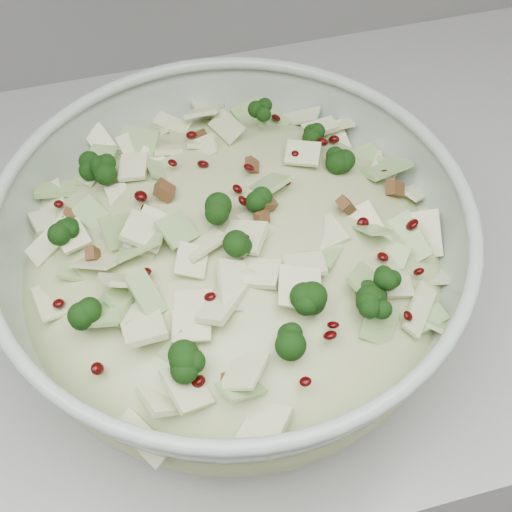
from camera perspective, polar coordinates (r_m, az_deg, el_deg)
The scene contains 2 objects.
mixing_bowl at distance 0.58m, azimuth -1.83°, elevation -1.01°, with size 0.49×0.49×0.15m.
salad at distance 0.56m, azimuth -1.89°, elevation 0.43°, with size 0.44×0.44×0.15m.
Camera 1 is at (0.27, 1.27, 1.45)m, focal length 50.00 mm.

